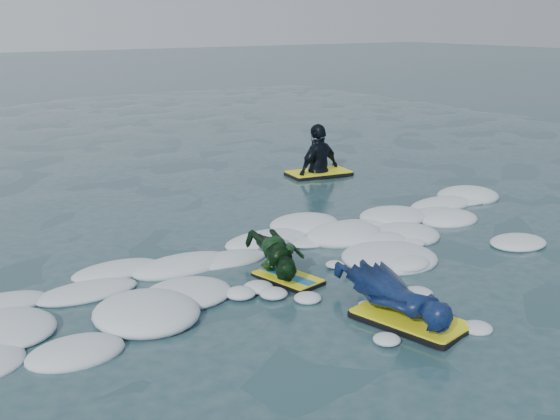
% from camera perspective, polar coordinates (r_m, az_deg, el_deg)
% --- Properties ---
extents(ground, '(120.00, 120.00, 0.00)m').
position_cam_1_polar(ground, '(7.97, -0.93, -7.28)').
color(ground, '#1A3740').
rests_on(ground, ground).
extents(foam_band, '(12.00, 3.10, 0.30)m').
position_cam_1_polar(foam_band, '(8.80, -4.61, -5.09)').
color(foam_band, silver).
rests_on(foam_band, ground).
extents(prone_woman_unit, '(0.91, 1.85, 0.47)m').
position_cam_1_polar(prone_woman_unit, '(7.53, 9.43, -6.93)').
color(prone_woman_unit, black).
rests_on(prone_woman_unit, ground).
extents(prone_child_unit, '(1.03, 1.41, 0.50)m').
position_cam_1_polar(prone_child_unit, '(8.55, -0.07, -3.83)').
color(prone_child_unit, black).
rests_on(prone_child_unit, ground).
extents(waiting_rider_unit, '(1.35, 0.87, 1.90)m').
position_cam_1_polar(waiting_rider_unit, '(14.05, 3.16, 3.17)').
color(waiting_rider_unit, black).
rests_on(waiting_rider_unit, ground).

